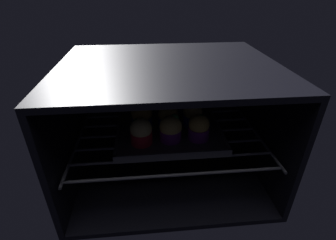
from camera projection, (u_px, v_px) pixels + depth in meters
oven_cavity at (167, 117)px, 79.32cm from camera, size 59.00×47.00×37.00cm
oven_rack at (169, 133)px, 77.34cm from camera, size 54.80×42.00×0.80cm
baking_tray at (168, 127)px, 78.24cm from camera, size 31.03×31.03×2.20cm
muffin_row0_col0 at (141, 132)px, 68.38cm from camera, size 6.10×6.10×7.58cm
muffin_row0_col1 at (172, 129)px, 69.77cm from camera, size 6.33×6.33×7.75cm
muffin_row0_col2 at (199, 128)px, 70.41cm from camera, size 6.10×6.10×7.61cm
muffin_row1_col0 at (142, 116)px, 75.73cm from camera, size 6.42×6.42×8.62cm
muffin_row1_col1 at (167, 117)px, 75.94cm from camera, size 6.10×6.10×7.78cm
muffin_row1_col2 at (192, 114)px, 77.05cm from camera, size 6.10×6.10×7.84cm
muffin_row2_col0 at (141, 105)px, 82.50cm from camera, size 6.18×6.18×7.73cm
muffin_row2_col1 at (166, 103)px, 83.20cm from camera, size 6.67×6.67×8.12cm
muffin_row2_col2 at (188, 104)px, 83.80cm from camera, size 6.37×6.37×7.58cm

